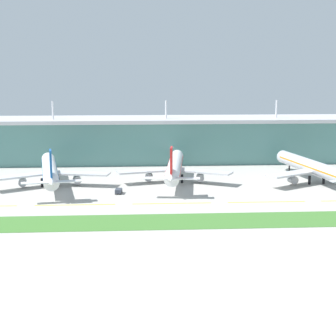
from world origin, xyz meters
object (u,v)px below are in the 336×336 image
at_px(airliner_near, 50,170).
at_px(pushback_tug, 119,191).
at_px(airliner_middle, 175,167).
at_px(airliner_far, 315,168).

height_order(airliner_near, pushback_tug, airliner_near).
distance_m(airliner_near, airliner_middle, 51.42).
distance_m(airliner_near, airliner_far, 109.38).
xyz_separation_m(airliner_near, airliner_middle, (51.21, 4.62, 0.00)).
relative_size(airliner_middle, airliner_far, 0.95).
bearing_deg(airliner_far, pushback_tug, -170.16).
relative_size(airliner_near, pushback_tug, 14.52).
bearing_deg(airliner_middle, pushback_tug, -138.22).
bearing_deg(pushback_tug, airliner_far, 9.84).
height_order(airliner_middle, pushback_tug, airliner_middle).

